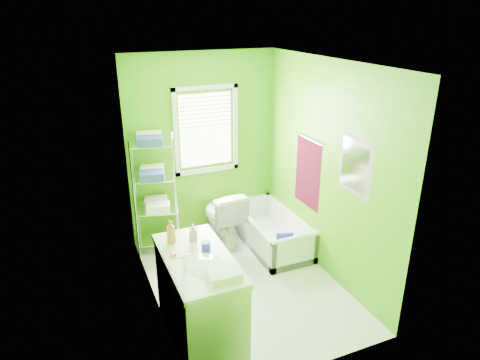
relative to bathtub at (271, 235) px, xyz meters
name	(u,v)px	position (x,y,z in m)	size (l,w,h in m)	color
ground	(244,283)	(-0.71, -0.69, -0.15)	(2.90, 2.90, 0.00)	silver
room_envelope	(244,163)	(-0.71, -0.69, 1.40)	(2.14, 2.94, 2.62)	#418E06
window	(206,126)	(-0.66, 0.73, 1.47)	(0.92, 0.05, 1.22)	white
door	(179,276)	(-1.75, -1.69, 0.85)	(0.09, 0.80, 2.00)	white
right_wall_decor	(325,170)	(0.32, -0.71, 1.17)	(0.04, 1.48, 1.17)	#47081A
bathtub	(271,235)	(0.00, 0.00, 0.00)	(0.68, 1.45, 0.47)	white
toilet	(223,216)	(-0.60, 0.32, 0.26)	(0.45, 0.80, 0.81)	white
vanity	(200,295)	(-1.47, -1.33, 0.33)	(0.62, 1.21, 1.15)	silver
wire_shelf_unit	(155,182)	(-1.46, 0.48, 0.85)	(0.61, 0.49, 1.64)	silver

